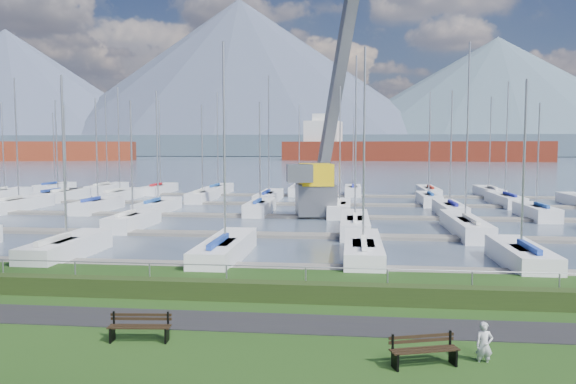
# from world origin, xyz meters

# --- Properties ---
(path) EXTENTS (160.00, 2.00, 0.04)m
(path) POSITION_xyz_m (0.00, -3.00, 0.01)
(path) COLOR black
(path) RESTS_ON grass
(water) EXTENTS (800.00, 540.00, 0.20)m
(water) POSITION_xyz_m (0.00, 260.00, -0.40)
(water) COLOR #455366
(hedge) EXTENTS (80.00, 0.70, 0.70)m
(hedge) POSITION_xyz_m (0.00, -0.40, 0.35)
(hedge) COLOR #213112
(hedge) RESTS_ON grass
(fence) EXTENTS (80.00, 0.04, 0.04)m
(fence) POSITION_xyz_m (0.00, 0.00, 1.20)
(fence) COLOR gray
(fence) RESTS_ON grass
(foothill) EXTENTS (900.00, 80.00, 12.00)m
(foothill) POSITION_xyz_m (0.00, 330.00, 6.00)
(foothill) COLOR #455565
(foothill) RESTS_ON water
(mountains) EXTENTS (1190.00, 360.00, 115.00)m
(mountains) POSITION_xyz_m (7.35, 404.62, 46.68)
(mountains) COLOR #3A4655
(mountains) RESTS_ON water
(docks) EXTENTS (90.00, 41.60, 0.25)m
(docks) POSITION_xyz_m (0.00, 26.00, -0.22)
(docks) COLOR gray
(docks) RESTS_ON water
(bench_left) EXTENTS (1.83, 0.58, 0.85)m
(bench_left) POSITION_xyz_m (-2.44, -5.06, 0.42)
(bench_left) COLOR black
(bench_left) RESTS_ON grass
(bench_right) EXTENTS (1.84, 0.94, 0.85)m
(bench_right) POSITION_xyz_m (5.54, -6.04, 0.42)
(bench_right) COLOR black
(bench_right) RESTS_ON grass
(person) EXTENTS (0.46, 0.32, 1.23)m
(person) POSITION_xyz_m (7.15, -5.62, 0.61)
(person) COLOR #B0B0B7
(person) RESTS_ON grass
(crane) EXTENTS (6.63, 13.19, 22.35)m
(crane) POSITION_xyz_m (1.18, 27.75, 5.33)
(crane) COLOR slate
(crane) RESTS_ON water
(cargo_ship_mid) EXTENTS (106.19, 32.55, 21.50)m
(cargo_ship_mid) POSITION_xyz_m (24.01, 211.62, 3.50)
(cargo_ship_mid) COLOR maroon
(cargo_ship_mid) RESTS_ON water
(sailboat_fleet) EXTENTS (75.28, 49.46, 13.59)m
(sailboat_fleet) POSITION_xyz_m (-2.74, 29.63, 5.40)
(sailboat_fleet) COLOR white
(sailboat_fleet) RESTS_ON water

